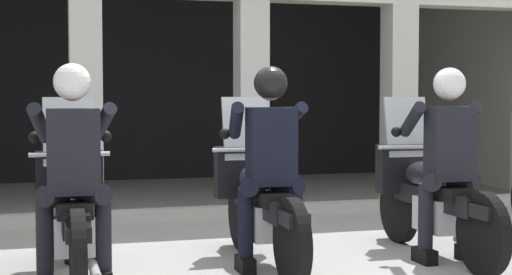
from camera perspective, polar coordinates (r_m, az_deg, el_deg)
The scene contains 9 objects.
ground_plane at distance 9.11m, azimuth -4.84°, elevation -5.45°, with size 80.00×80.00×0.00m, color #999993.
station_building at distance 10.98m, azimuth -8.19°, elevation 6.24°, with size 10.69×4.29×3.08m.
kerb_strip at distance 8.48m, azimuth -5.74°, elevation -5.68°, with size 10.19×0.24×0.12m, color #B7B5AD.
motorcycle_left at distance 5.85m, azimuth -13.50°, elevation -5.40°, with size 0.62×2.04×1.35m.
police_officer_left at distance 5.52m, azimuth -13.45°, elevation -1.33°, with size 0.63×0.61×1.58m.
motorcycle_center at distance 6.22m, azimuth 0.30°, elevation -4.80°, with size 0.62×2.04×1.35m.
police_officer_center at distance 5.90m, azimuth 1.05°, elevation -0.95°, with size 0.63×0.61×1.58m.
motorcycle_right at distance 6.71m, azimuth 12.82°, elevation -4.30°, with size 0.62×2.04×1.35m.
police_officer_right at distance 6.42m, azimuth 14.07°, elevation -0.72°, with size 0.63×0.61×1.58m.
Camera 1 is at (-1.71, -5.84, 1.36)m, focal length 53.77 mm.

